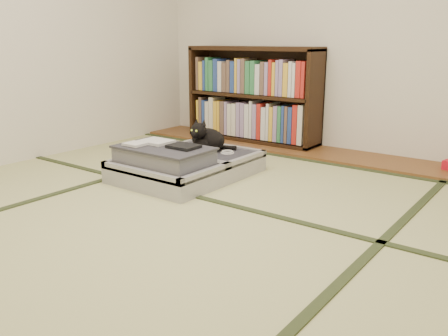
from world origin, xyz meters
The scene contains 8 objects.
floor centered at (0.00, 0.00, 0.00)m, with size 4.50×4.50×0.00m, color #C3C382.
wood_strip centered at (0.00, 2.00, 0.01)m, with size 4.00×0.50×0.02m, color brown.
tatami_borders centered at (0.00, 0.49, 0.00)m, with size 4.00×4.50×0.01m.
bookcase centered at (-0.88, 2.07, 0.45)m, with size 1.37×0.31×0.92m.
suitcase centered at (-0.57, 0.69, 0.10)m, with size 0.75×1.00×0.30m.
cat centered at (-0.59, 0.98, 0.24)m, with size 0.33×0.34×0.27m.
cable_coil centered at (-0.41, 1.01, 0.15)m, with size 0.10×0.10×0.03m.
hanger centered at (-0.59, 0.65, 0.01)m, with size 0.40×0.19×0.01m.
Camera 1 is at (1.68, -1.84, 0.99)m, focal length 38.00 mm.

